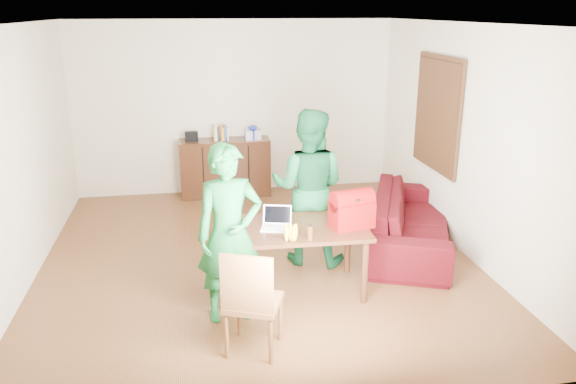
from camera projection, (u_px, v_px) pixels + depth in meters
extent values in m
cube|color=#4A2312|center=(258.00, 263.00, 6.72)|extent=(5.00, 5.50, 0.10)
cube|color=white|center=(253.00, 18.00, 5.85)|extent=(5.00, 5.50, 0.10)
cube|color=beige|center=(235.00, 108.00, 8.90)|extent=(5.00, 0.10, 2.70)
cube|color=beige|center=(307.00, 249.00, 3.66)|extent=(5.00, 0.10, 2.70)
cube|color=beige|center=(13.00, 159.00, 5.86)|extent=(0.10, 5.50, 2.70)
cube|color=beige|center=(467.00, 140.00, 6.70)|extent=(0.10, 5.50, 2.70)
cube|color=#3F2614|center=(437.00, 113.00, 7.28)|extent=(0.04, 1.28, 1.48)
cube|color=#502B18|center=(435.00, 114.00, 7.28)|extent=(0.01, 1.18, 1.36)
cube|color=black|center=(225.00, 168.00, 8.88)|extent=(1.40, 0.45, 0.90)
cube|color=black|center=(192.00, 137.00, 8.63)|extent=(0.20, 0.14, 0.14)
cube|color=silver|center=(253.00, 134.00, 8.79)|extent=(0.24, 0.22, 0.14)
ellipsoid|color=#1A29AD|center=(253.00, 128.00, 8.76)|extent=(0.14, 0.14, 0.07)
cube|color=black|center=(291.00, 229.00, 5.74)|extent=(1.57, 0.92, 0.04)
cylinder|color=black|center=(226.00, 281.00, 5.42)|extent=(0.07, 0.07, 0.68)
cylinder|color=black|center=(365.00, 272.00, 5.61)|extent=(0.07, 0.07, 0.68)
cylinder|color=black|center=(224.00, 251.00, 6.09)|extent=(0.07, 0.07, 0.68)
cylinder|color=black|center=(348.00, 244.00, 6.27)|extent=(0.07, 0.07, 0.68)
cube|color=brown|center=(254.00, 303.00, 4.79)|extent=(0.57, 0.56, 0.05)
cube|color=brown|center=(247.00, 284.00, 4.53)|extent=(0.42, 0.19, 0.51)
imported|color=#16632A|center=(230.00, 234.00, 5.20)|extent=(0.67, 0.49, 1.72)
imported|color=#13562D|center=(308.00, 187.00, 6.40)|extent=(1.07, 0.97, 1.81)
cube|color=white|center=(276.00, 228.00, 5.68)|extent=(0.34, 0.28, 0.02)
cube|color=black|center=(276.00, 218.00, 5.64)|extent=(0.30, 0.15, 0.19)
cylinder|color=#552213|center=(310.00, 232.00, 5.38)|extent=(0.05, 0.05, 0.16)
cube|color=#730807|center=(352.00, 212.00, 5.69)|extent=(0.47, 0.33, 0.31)
imported|color=#3F0812|center=(412.00, 220.00, 7.00)|extent=(1.71, 2.48, 0.67)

